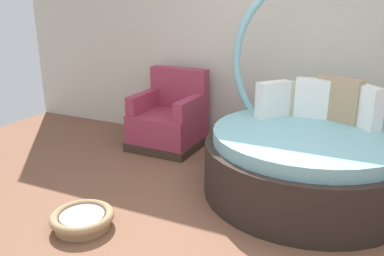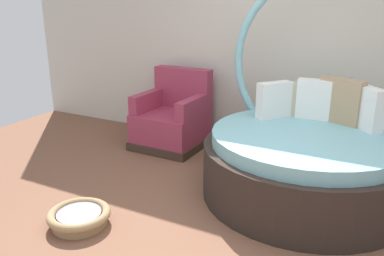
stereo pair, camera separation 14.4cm
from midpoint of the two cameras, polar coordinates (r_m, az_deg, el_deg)
ground_plane at (r=3.15m, az=4.38°, el=-16.39°), size 8.00×8.00×0.02m
back_wall at (r=4.73m, az=14.89°, el=14.18°), size 8.00×0.12×2.98m
round_daybed at (r=3.87m, az=15.22°, el=-3.00°), size 1.87×1.87×2.09m
red_armchair at (r=4.94m, az=-4.03°, el=1.14°), size 0.81×0.81×0.94m
pet_basket at (r=3.43m, az=-16.63°, el=-12.41°), size 0.51×0.51×0.13m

